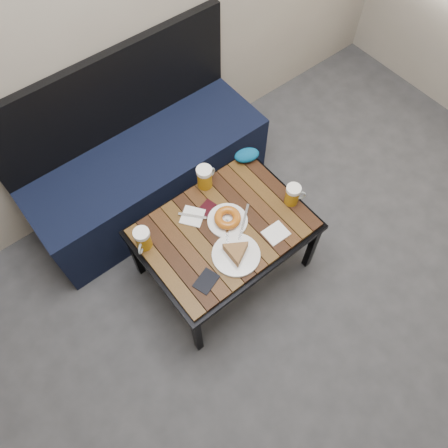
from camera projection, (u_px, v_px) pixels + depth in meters
ground at (371, 418)px, 2.14m from camera, size 4.00×4.00×0.00m
room_shell at (442, 84)px, 0.83m from camera, size 4.00×4.00×4.00m
bench at (147, 170)px, 2.57m from camera, size 1.40×0.50×0.95m
cafe_table at (224, 231)px, 2.18m from camera, size 0.84×0.62×0.47m
beer_mug_left at (143, 239)px, 2.04m from camera, size 0.11×0.11×0.12m
beer_mug_centre at (205, 177)px, 2.22m from camera, size 0.12×0.09×0.13m
beer_mug_right at (293, 195)px, 2.17m from camera, size 0.11×0.10×0.12m
plate_pie at (236, 253)px, 2.04m from camera, size 0.23×0.23×0.06m
plate_bagel at (228, 219)px, 2.14m from camera, size 0.24×0.23×0.06m
napkin_left at (193, 216)px, 2.17m from camera, size 0.15×0.15×0.01m
napkin_right at (276, 233)px, 2.12m from camera, size 0.12×0.10×0.01m
passport_navy at (206, 281)px, 2.00m from camera, size 0.13×0.11×0.01m
passport_burgundy at (212, 211)px, 2.19m from camera, size 0.12×0.14×0.01m
knit_pouch at (247, 155)px, 2.33m from camera, size 0.16×0.13×0.06m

